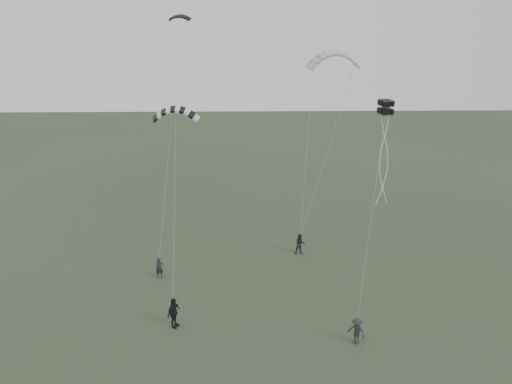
{
  "coord_description": "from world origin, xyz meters",
  "views": [
    {
      "loc": [
        -0.14,
        -26.18,
        17.8
      ],
      "look_at": [
        0.57,
        5.35,
        6.51
      ],
      "focal_mm": 35.0,
      "sensor_mm": 36.0,
      "label": 1
    }
  ],
  "objects_px": {
    "flyer_left": "(160,268)",
    "kite_pale_large": "(334,53)",
    "flyer_center": "(174,313)",
    "kite_box": "(386,107)",
    "flyer_right": "(300,244)",
    "flyer_far": "(356,331)",
    "kite_dark_small": "(179,16)",
    "kite_striped": "(175,109)"
  },
  "relations": [
    {
      "from": "kite_striped",
      "to": "kite_box",
      "type": "height_order",
      "value": "kite_box"
    },
    {
      "from": "flyer_left",
      "to": "flyer_far",
      "type": "distance_m",
      "value": 14.71
    },
    {
      "from": "flyer_far",
      "to": "flyer_center",
      "type": "bearing_deg",
      "value": -150.59
    },
    {
      "from": "flyer_left",
      "to": "flyer_center",
      "type": "relative_size",
      "value": 0.77
    },
    {
      "from": "flyer_far",
      "to": "kite_pale_large",
      "type": "xyz_separation_m",
      "value": [
        0.73,
        16.05,
        14.11
      ]
    },
    {
      "from": "kite_dark_small",
      "to": "flyer_left",
      "type": "bearing_deg",
      "value": -92.9
    },
    {
      "from": "kite_dark_small",
      "to": "flyer_right",
      "type": "bearing_deg",
      "value": -9.04
    },
    {
      "from": "kite_pale_large",
      "to": "flyer_left",
      "type": "bearing_deg",
      "value": -161.07
    },
    {
      "from": "kite_dark_small",
      "to": "kite_striped",
      "type": "bearing_deg",
      "value": -77.13
    },
    {
      "from": "kite_dark_small",
      "to": "kite_pale_large",
      "type": "height_order",
      "value": "kite_dark_small"
    },
    {
      "from": "flyer_center",
      "to": "kite_dark_small",
      "type": "bearing_deg",
      "value": 28.98
    },
    {
      "from": "kite_striped",
      "to": "kite_box",
      "type": "relative_size",
      "value": 3.89
    },
    {
      "from": "flyer_center",
      "to": "flyer_far",
      "type": "height_order",
      "value": "flyer_center"
    },
    {
      "from": "kite_dark_small",
      "to": "kite_box",
      "type": "height_order",
      "value": "kite_dark_small"
    },
    {
      "from": "kite_pale_large",
      "to": "kite_striped",
      "type": "bearing_deg",
      "value": -153.61
    },
    {
      "from": "kite_pale_large",
      "to": "kite_striped",
      "type": "relative_size",
      "value": 1.53
    },
    {
      "from": "flyer_far",
      "to": "kite_box",
      "type": "height_order",
      "value": "kite_box"
    },
    {
      "from": "flyer_far",
      "to": "kite_box",
      "type": "bearing_deg",
      "value": 104.46
    },
    {
      "from": "flyer_right",
      "to": "kite_pale_large",
      "type": "bearing_deg",
      "value": 55.14
    },
    {
      "from": "flyer_far",
      "to": "kite_striped",
      "type": "xyz_separation_m",
      "value": [
        -10.53,
        6.82,
        11.45
      ]
    },
    {
      "from": "flyer_center",
      "to": "kite_striped",
      "type": "distance_m",
      "value": 12.35
    },
    {
      "from": "flyer_right",
      "to": "kite_striped",
      "type": "xyz_separation_m",
      "value": [
        -8.52,
        -4.55,
        11.45
      ]
    },
    {
      "from": "flyer_left",
      "to": "kite_pale_large",
      "type": "xyz_separation_m",
      "value": [
        13.15,
        8.18,
        14.18
      ]
    },
    {
      "from": "flyer_center",
      "to": "flyer_far",
      "type": "distance_m",
      "value": 10.75
    },
    {
      "from": "flyer_far",
      "to": "kite_dark_small",
      "type": "distance_m",
      "value": 24.71
    },
    {
      "from": "flyer_center",
      "to": "kite_pale_large",
      "type": "height_order",
      "value": "kite_pale_large"
    },
    {
      "from": "flyer_right",
      "to": "flyer_center",
      "type": "relative_size",
      "value": 0.85
    },
    {
      "from": "flyer_far",
      "to": "kite_box",
      "type": "xyz_separation_m",
      "value": [
        1.42,
        3.06,
        12.2
      ]
    },
    {
      "from": "flyer_right",
      "to": "flyer_far",
      "type": "distance_m",
      "value": 11.55
    },
    {
      "from": "kite_striped",
      "to": "flyer_left",
      "type": "bearing_deg",
      "value": 150.37
    },
    {
      "from": "kite_dark_small",
      "to": "kite_pale_large",
      "type": "xyz_separation_m",
      "value": [
        11.66,
        1.63,
        -2.71
      ]
    },
    {
      "from": "flyer_right",
      "to": "kite_dark_small",
      "type": "xyz_separation_m",
      "value": [
        -8.91,
        3.06,
        16.82
      ]
    },
    {
      "from": "flyer_center",
      "to": "kite_box",
      "type": "distance_m",
      "value": 17.06
    },
    {
      "from": "flyer_left",
      "to": "kite_striped",
      "type": "distance_m",
      "value": 11.72
    },
    {
      "from": "flyer_right",
      "to": "kite_striped",
      "type": "distance_m",
      "value": 14.98
    },
    {
      "from": "kite_pale_large",
      "to": "kite_striped",
      "type": "height_order",
      "value": "kite_pale_large"
    },
    {
      "from": "flyer_left",
      "to": "flyer_far",
      "type": "relative_size",
      "value": 0.91
    },
    {
      "from": "flyer_far",
      "to": "kite_striped",
      "type": "height_order",
      "value": "kite_striped"
    },
    {
      "from": "kite_pale_large",
      "to": "kite_dark_small",
      "type": "bearing_deg",
      "value": 174.99
    },
    {
      "from": "flyer_left",
      "to": "kite_box",
      "type": "height_order",
      "value": "kite_box"
    },
    {
      "from": "flyer_right",
      "to": "kite_dark_small",
      "type": "distance_m",
      "value": 19.28
    },
    {
      "from": "flyer_right",
      "to": "flyer_far",
      "type": "relative_size",
      "value": 1.0
    }
  ]
}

